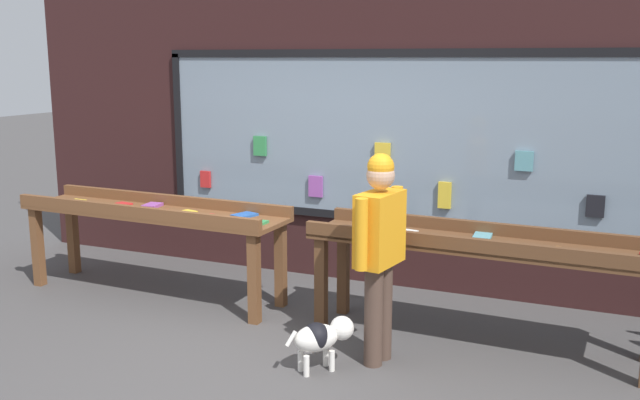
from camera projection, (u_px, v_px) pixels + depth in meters
ground_plane at (238, 365)px, 5.33m from camera, size 40.00×40.00×0.00m
shopfront_facade at (361, 99)px, 7.09m from camera, size 7.70×0.29×3.78m
display_table_left at (152, 219)px, 6.77m from camera, size 2.72×0.71×0.94m
display_table_right at (479, 253)px, 5.57m from camera, size 2.72×0.70×0.95m
person_browsing at (379, 244)px, 5.23m from camera, size 0.28×0.63×1.59m
small_dog at (321, 337)px, 5.21m from camera, size 0.42×0.45×0.39m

